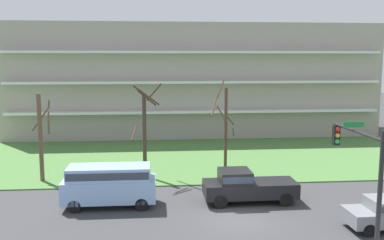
# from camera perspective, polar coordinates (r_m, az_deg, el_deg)

# --- Properties ---
(ground) EXTENTS (160.00, 160.00, 0.00)m
(ground) POSITION_cam_1_polar(r_m,az_deg,el_deg) (23.19, 6.03, -12.95)
(ground) COLOR #38383A
(grass_lawn_strip) EXTENTS (80.00, 16.00, 0.08)m
(grass_lawn_strip) POSITION_cam_1_polar(r_m,az_deg,el_deg) (36.43, 1.79, -4.99)
(grass_lawn_strip) COLOR #477238
(grass_lawn_strip) RESTS_ON ground
(apartment_building) EXTENTS (39.40, 12.18, 12.01)m
(apartment_building) POSITION_cam_1_polar(r_m,az_deg,el_deg) (49.07, -0.08, 5.45)
(apartment_building) COLOR #9E938C
(apartment_building) RESTS_ON ground
(tree_far_left) EXTENTS (1.55, 1.30, 6.03)m
(tree_far_left) POSITION_cam_1_polar(r_m,az_deg,el_deg) (30.53, -19.49, -1.93)
(tree_far_left) COLOR brown
(tree_far_left) RESTS_ON ground
(tree_left) EXTENTS (2.16, 2.35, 6.67)m
(tree_left) POSITION_cam_1_polar(r_m,az_deg,el_deg) (29.91, -6.32, -1.31)
(tree_left) COLOR #423023
(tree_left) RESTS_ON ground
(tree_center) EXTENTS (1.79, 1.77, 6.89)m
(tree_center) POSITION_cam_1_polar(r_m,az_deg,el_deg) (29.76, 4.45, -1.24)
(tree_center) COLOR #4C3828
(tree_center) RESTS_ON ground
(van_blue_near_left) EXTENTS (5.20, 2.01, 2.36)m
(van_blue_near_left) POSITION_cam_1_polar(r_m,az_deg,el_deg) (24.85, -10.98, -8.21)
(van_blue_near_left) COLOR #8CB2E0
(van_blue_near_left) RESTS_ON ground
(pickup_black_center_right) EXTENTS (5.42, 2.05, 1.95)m
(pickup_black_center_right) POSITION_cam_1_polar(r_m,az_deg,el_deg) (25.37, 7.21, -8.67)
(pickup_black_center_right) COLOR black
(pickup_black_center_right) RESTS_ON ground
(traffic_signal_mast) EXTENTS (0.90, 4.41, 5.76)m
(traffic_signal_mast) POSITION_cam_1_polar(r_m,az_deg,el_deg) (18.67, 21.66, -6.11)
(traffic_signal_mast) COLOR black
(traffic_signal_mast) RESTS_ON ground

